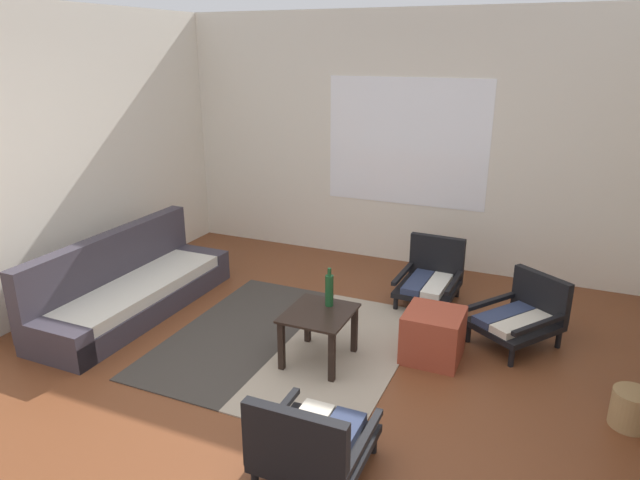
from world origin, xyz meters
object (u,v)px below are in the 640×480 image
object	(u,v)px
coffee_table	(319,323)
armchair_corner	(522,314)
couch	(130,289)
glass_bottle	(329,290)
ottoman_orange	(433,335)
armchair_striped_foreground	(311,443)
wicker_basket	(631,409)
armchair_by_window	(431,276)

from	to	relation	value
coffee_table	armchair_corner	size ratio (longest dim) A/B	0.66
couch	glass_bottle	distance (m)	2.00
couch	ottoman_orange	distance (m)	2.75
couch	armchair_striped_foreground	bearing A→B (deg)	-28.53
armchair_corner	glass_bottle	xyz separation A→B (m)	(-1.37, -0.79, 0.29)
armchair_corner	ottoman_orange	bearing A→B (deg)	-138.41
armchair_striped_foreground	wicker_basket	xyz separation A→B (m)	(1.68, 1.26, -0.12)
couch	armchair_by_window	world-z (taller)	couch
glass_bottle	armchair_by_window	bearing A→B (deg)	69.30
couch	armchair_corner	bearing A→B (deg)	13.65
coffee_table	wicker_basket	bearing A→B (deg)	1.86
armchair_by_window	glass_bottle	size ratio (longest dim) A/B	2.06
armchair_corner	wicker_basket	xyz separation A→B (m)	(0.75, -0.86, -0.13)
armchair_striped_foreground	armchair_by_window	bearing A→B (deg)	88.88
armchair_corner	ottoman_orange	world-z (taller)	armchair_corner
ottoman_orange	glass_bottle	distance (m)	0.88
coffee_table	glass_bottle	distance (m)	0.26
coffee_table	armchair_striped_foreground	world-z (taller)	armchair_striped_foreground
armchair_corner	glass_bottle	distance (m)	1.61
armchair_striped_foreground	armchair_corner	world-z (taller)	armchair_striped_foreground
armchair_by_window	armchair_striped_foreground	size ratio (longest dim) A/B	1.01
coffee_table	wicker_basket	size ratio (longest dim) A/B	2.19
armchair_by_window	armchair_striped_foreground	distance (m)	2.66
armchair_striped_foreground	glass_bottle	bearing A→B (deg)	108.58
couch	armchair_by_window	distance (m)	2.81
ottoman_orange	wicker_basket	xyz separation A→B (m)	(1.36, -0.33, -0.07)
glass_bottle	coffee_table	bearing A→B (deg)	-100.67
coffee_table	ottoman_orange	xyz separation A→B (m)	(0.80, 0.40, -0.13)
couch	glass_bottle	world-z (taller)	glass_bottle
armchair_by_window	ottoman_orange	xyz separation A→B (m)	(0.27, -1.06, -0.05)
couch	coffee_table	world-z (taller)	couch
couch	ottoman_orange	xyz separation A→B (m)	(2.74, 0.28, -0.02)
armchair_corner	wicker_basket	world-z (taller)	armchair_corner
armchair_by_window	wicker_basket	size ratio (longest dim) A/B	2.57
armchair_by_window	glass_bottle	world-z (taller)	glass_bottle
armchair_corner	armchair_by_window	bearing A→B (deg)	148.86
armchair_striped_foreground	couch	bearing A→B (deg)	151.47
couch	armchair_striped_foreground	world-z (taller)	couch
couch	ottoman_orange	size ratio (longest dim) A/B	4.73
ottoman_orange	glass_bottle	bearing A→B (deg)	-161.43
armchair_by_window	armchair_corner	bearing A→B (deg)	-31.14
armchair_by_window	coffee_table	bearing A→B (deg)	-109.79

